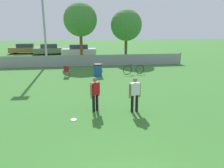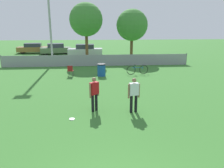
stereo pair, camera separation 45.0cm
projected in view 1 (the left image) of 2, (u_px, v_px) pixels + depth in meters
The scene contains 13 objects.
fence_backline at pixel (92, 61), 21.39m from camera, with size 18.26×0.07×1.21m.
light_pole at pixel (43, 6), 20.81m from camera, with size 0.90×0.36×9.70m.
tree_near_pole at pixel (80, 20), 22.85m from camera, with size 3.51×3.51×6.24m.
tree_far_right at pixel (126, 25), 24.23m from camera, with size 3.47×3.47×5.67m.
player_receiver_white at pixel (135, 93), 9.85m from camera, with size 0.56×0.29×1.61m.
player_thrower_red at pixel (95, 92), 9.91m from camera, with size 0.45×0.44×1.61m.
frisbee_disc at pixel (74, 120), 9.18m from camera, with size 0.25×0.25×0.03m.
folding_chair_sideline at pixel (67, 70), 16.93m from camera, with size 0.47×0.47×0.86m.
bicycle_sideline at pixel (134, 69), 17.84m from camera, with size 1.82×0.44×0.80m.
trash_bin at pixel (98, 70), 17.13m from camera, with size 0.67×0.67×0.97m.
parked_car_tan at pixel (26, 49), 31.30m from camera, with size 4.58×2.23×1.41m.
parked_car_olive at pixel (49, 49), 30.28m from camera, with size 4.46×2.64×1.46m.
parked_car_silver at pixel (79, 50), 28.89m from camera, with size 4.49×1.72×1.49m.
Camera 1 is at (-0.84, -3.33, 3.83)m, focal length 35.00 mm.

